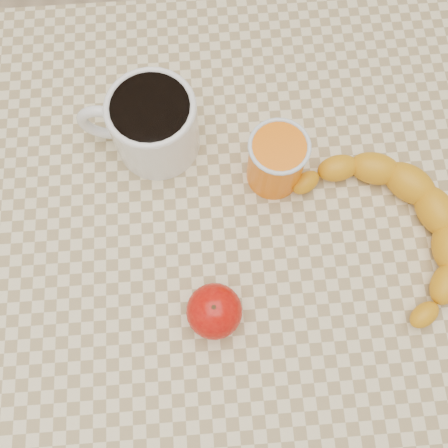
{
  "coord_description": "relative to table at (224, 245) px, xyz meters",
  "views": [
    {
      "loc": [
        -0.02,
        -0.21,
        1.41
      ],
      "look_at": [
        0.0,
        0.0,
        0.77
      ],
      "focal_mm": 40.0,
      "sensor_mm": 36.0,
      "label": 1
    }
  ],
  "objects": [
    {
      "name": "ground",
      "position": [
        0.0,
        0.0,
        -0.66
      ],
      "size": [
        3.0,
        3.0,
        0.0
      ],
      "primitive_type": "plane",
      "color": "tan",
      "rests_on": "ground"
    },
    {
      "name": "banana",
      "position": [
        0.22,
        -0.02,
        0.11
      ],
      "size": [
        0.44,
        0.47,
        0.05
      ],
      "primitive_type": null,
      "rotation": [
        0.0,
        0.0,
        0.41
      ],
      "color": "orange",
      "rests_on": "table"
    },
    {
      "name": "table",
      "position": [
        0.0,
        0.0,
        0.0
      ],
      "size": [
        0.8,
        0.8,
        0.75
      ],
      "color": "beige",
      "rests_on": "ground"
    },
    {
      "name": "coffee_mug",
      "position": [
        -0.09,
        0.14,
        0.14
      ],
      "size": [
        0.18,
        0.14,
        0.1
      ],
      "color": "white",
      "rests_on": "table"
    },
    {
      "name": "apple",
      "position": [
        -0.02,
        -0.12,
        0.12
      ],
      "size": [
        0.07,
        0.07,
        0.07
      ],
      "color": "#9E0605",
      "rests_on": "table"
    },
    {
      "name": "orange_juice_glass",
      "position": [
        0.08,
        0.07,
        0.13
      ],
      "size": [
        0.08,
        0.08,
        0.09
      ],
      "color": "orange",
      "rests_on": "table"
    }
  ]
}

